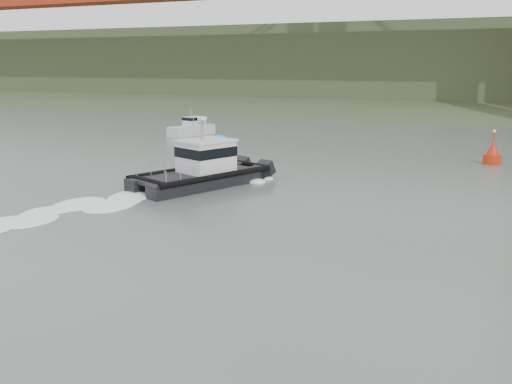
% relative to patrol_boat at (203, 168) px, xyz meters
% --- Properties ---
extents(ground, '(400.00, 400.00, 0.00)m').
position_rel_patrol_boat_xyz_m(ground, '(8.18, -16.83, -1.37)').
color(ground, '#56665F').
rests_on(ground, ground).
extents(headlands, '(500.00, 105.36, 27.12)m').
position_rel_patrol_boat_xyz_m(headlands, '(8.18, 108.67, 5.68)').
color(headlands, '#344527').
rests_on(headlands, ground).
extents(patrol_boat, '(8.01, 11.94, 5.45)m').
position_rel_patrol_boat_xyz_m(patrol_boat, '(0.00, 0.00, 0.00)').
color(patrol_boat, black).
rests_on(patrol_boat, ground).
extents(motorboat, '(3.99, 7.17, 3.75)m').
position_rel_patrol_boat_xyz_m(motorboat, '(-16.79, 27.72, -0.43)').
color(motorboat, silver).
rests_on(motorboat, ground).
extents(nav_buoy, '(1.64, 1.64, 3.42)m').
position_rel_patrol_boat_xyz_m(nav_buoy, '(20.33, 19.32, -0.47)').
color(nav_buoy, '#B1250C').
rests_on(nav_buoy, ground).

